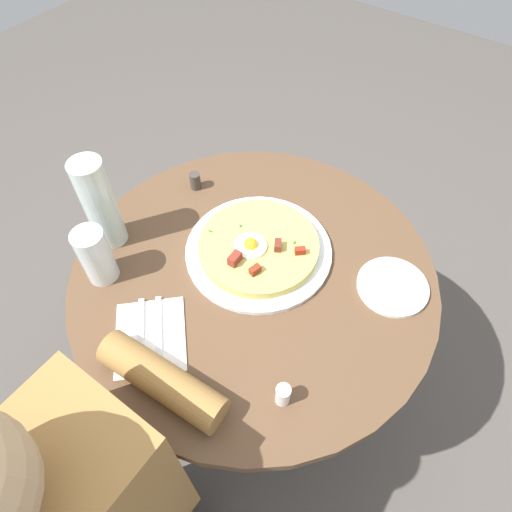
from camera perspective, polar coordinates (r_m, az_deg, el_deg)
ground_plane at (r=1.66m, az=-0.21°, el=-16.78°), size 6.00×6.00×0.00m
dining_table at (r=1.15m, az=-0.30°, el=-6.94°), size 0.83×0.83×0.74m
pizza_plate at (r=1.03m, az=0.33°, el=0.72°), size 0.34×0.34×0.01m
breakfast_pizza at (r=1.02m, az=0.30°, el=1.29°), size 0.28×0.28×0.05m
bread_plate at (r=1.02m, az=17.10°, el=-3.75°), size 0.16×0.16×0.01m
napkin at (r=0.94m, az=-13.37°, el=-10.01°), size 0.22×0.22×0.00m
fork at (r=0.94m, az=-14.51°, el=-9.98°), size 0.14×0.13×0.00m
knife at (r=0.94m, az=-12.32°, el=-9.79°), size 0.14×0.13×0.00m
water_glass at (r=1.00m, az=-19.86°, el=0.04°), size 0.07×0.07×0.14m
water_bottle at (r=1.04m, az=-19.39°, el=6.30°), size 0.07×0.07×0.23m
salt_shaker at (r=0.85m, az=3.47°, el=-17.33°), size 0.03×0.03×0.05m
pepper_shaker at (r=1.18m, az=-7.80°, el=9.53°), size 0.03×0.03×0.05m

